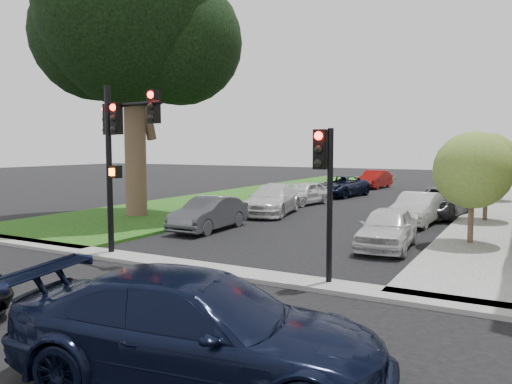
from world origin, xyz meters
The scene contains 21 objects.
ground centered at (0.00, 0.00, 0.00)m, with size 140.00×140.00×0.00m, color black.
grass_strip centered at (-9.00, 24.00, 0.06)m, with size 8.00×44.00×0.12m, color #0C360B.
sidewalk_right centered at (6.75, 24.00, 0.06)m, with size 3.50×44.00×0.12m, color slate.
sidewalk_cross centered at (0.00, 2.00, 0.06)m, with size 60.00×1.00×0.12m, color slate.
eucalyptus centered at (-9.23, 9.28, 9.89)m, with size 10.22×9.28×14.48m.
small_tree_a centered at (6.20, 9.39, 2.68)m, with size 2.69×2.69×4.03m.
small_tree_b centered at (6.20, 15.69, 2.75)m, with size 2.76×2.76×4.14m.
small_tree_c centered at (6.20, 25.55, 2.48)m, with size 2.49×2.49×3.73m.
traffic_signal_main centered at (-3.37, 2.24, 3.74)m, with size 2.65×0.69×5.42m.
traffic_signal_secondary centered at (3.50, 2.19, 2.76)m, with size 0.49×0.40×3.95m.
car_cross_far centered at (3.81, -3.66, 0.83)m, with size 2.32×5.71×1.66m, color black.
car_parked_0 centered at (3.73, 7.58, 0.71)m, with size 1.68×4.18×1.43m, color silver.
car_parked_1 centered at (3.57, 13.63, 0.71)m, with size 1.51×4.33×1.43m, color silver.
car_parked_2 centered at (3.91, 16.59, 0.73)m, with size 2.43×5.27×1.47m, color #3F4247.
car_parked_3 centered at (3.98, 23.89, 0.75)m, with size 1.78×4.41×1.50m, color maroon.
car_parked_4 centered at (3.51, 30.24, 0.65)m, with size 1.81×4.45×1.29m, color #999BA0.
car_parked_5 centered at (-3.78, 7.77, 0.70)m, with size 1.49×4.28×1.41m, color #3F4247.
car_parked_6 centered at (-3.71, 13.45, 0.75)m, with size 2.11×5.19×1.51m, color silver.
car_parked_7 centered at (-3.96, 18.28, 0.70)m, with size 1.66×4.14×1.41m, color silver.
car_parked_8 centered at (-3.71, 24.02, 0.73)m, with size 2.43×5.28×1.47m, color black.
car_parked_9 centered at (-3.57, 32.28, 0.76)m, with size 1.61×4.61×1.52m, color maroon.
Camera 1 is at (7.97, -9.44, 3.50)m, focal length 35.00 mm.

